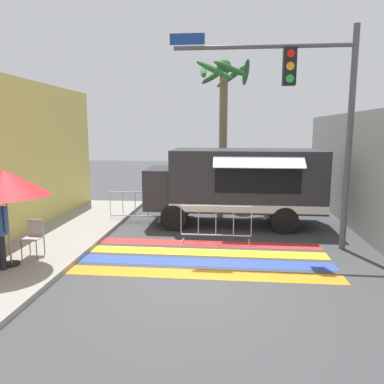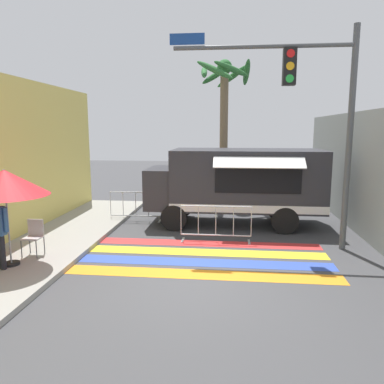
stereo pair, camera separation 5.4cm
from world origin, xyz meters
The scene contains 10 objects.
ground_plane centered at (0.00, 0.00, 0.00)m, with size 60.00×60.00×0.00m, color #424244.
concrete_wall_right centered at (4.69, 3.00, 1.86)m, with size 0.20×16.00×3.71m.
crosswalk_painted centered at (0.00, 1.49, 0.00)m, with size 6.40×2.84×0.01m.
food_truck centered at (0.80, 4.90, 1.47)m, with size 5.72×2.65×2.52m.
traffic_signal_pole centered at (2.75, 2.54, 3.89)m, with size 4.70×0.29×5.72m.
patio_umbrella centered at (-4.21, 0.17, 2.01)m, with size 1.89×1.89×2.18m.
folding_chair centered at (-4.04, 0.91, 0.65)m, with size 0.40×0.40×0.87m.
barricade_front centered at (0.32, 2.86, 0.51)m, with size 2.02×0.44×1.04m.
barricade_side centered at (-2.56, 5.01, 0.51)m, with size 1.82×0.44×1.04m.
palm_tree centered at (0.39, 8.41, 4.29)m, with size 2.28×2.44×5.98m.
Camera 1 is at (0.67, -7.47, 3.16)m, focal length 35.00 mm.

